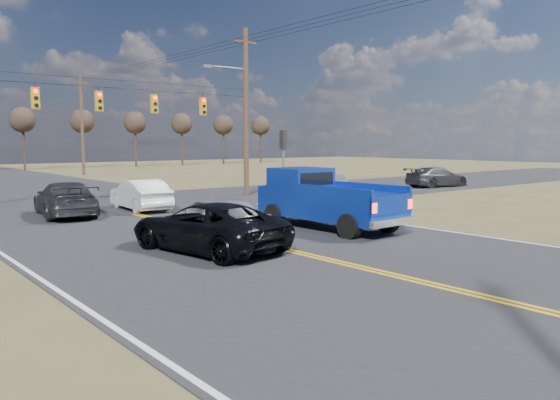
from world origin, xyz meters
TOP-DOWN VIEW (x-y plane):
  - ground at (0.00, 0.00)m, footprint 160.00×160.00m
  - road_main at (0.00, 10.00)m, footprint 14.00×120.00m
  - road_cross at (0.00, 18.00)m, footprint 120.00×12.00m
  - signal_gantry at (0.50, 17.79)m, footprint 19.60×4.83m
  - utility_poles at (0.00, 17.00)m, footprint 19.60×58.32m
  - treeline at (0.00, 26.96)m, footprint 87.00×117.80m
  - pickup_truck at (3.89, 5.79)m, footprint 2.54×6.07m
  - silver_suv at (-0.80, 6.11)m, footprint 1.96×4.64m
  - black_suv at (-1.86, 4.91)m, footprint 3.27×5.62m
  - white_car_queue at (0.91, 15.50)m, footprint 1.93×4.65m
  - dgrey_car_queue at (-2.63, 15.50)m, footprint 2.92×5.54m
  - cross_car_east_near at (16.72, 19.43)m, footprint 1.89×4.29m
  - cross_car_east_far at (23.79, 14.64)m, footprint 2.84×5.30m

SIDE VIEW (x-z plane):
  - ground at x=0.00m, z-range 0.00..0.00m
  - road_main at x=0.00m, z-range -0.01..0.01m
  - road_cross at x=0.00m, z-range -0.01..0.01m
  - cross_car_east_near at x=16.72m, z-range 0.00..1.37m
  - cross_car_east_far at x=23.79m, z-range 0.00..1.46m
  - black_suv at x=-1.86m, z-range 0.00..1.47m
  - white_car_queue at x=0.91m, z-range 0.00..1.50m
  - dgrey_car_queue at x=-2.63m, z-range 0.00..1.53m
  - silver_suv at x=-0.80m, z-range 0.00..1.57m
  - pickup_truck at x=3.89m, z-range -0.03..2.22m
  - signal_gantry at x=0.50m, z-range 0.06..10.06m
  - utility_poles at x=0.00m, z-range 0.23..10.23m
  - treeline at x=0.00m, z-range 2.00..9.40m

